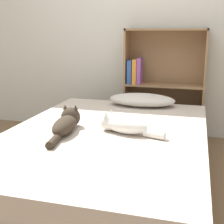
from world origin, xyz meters
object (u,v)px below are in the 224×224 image
cat_light (123,125)px  bookshelf (161,83)px  bed (106,158)px  pillow (142,100)px  cat_dark (66,123)px

cat_light → bookshelf: (0.12, 1.26, 0.10)m
bed → bookshelf: (0.24, 1.25, 0.38)m
bookshelf → pillow: bearing=-108.0°
cat_light → bookshelf: bearing=-80.3°
bed → cat_dark: cat_dark is taller
cat_light → pillow: bearing=-73.8°
cat_dark → bookshelf: size_ratio=0.49×
bed → bookshelf: bearing=79.0°
bed → pillow: 0.89m
cat_light → cat_dark: bearing=25.1°
pillow → bed: bearing=-97.3°
bed → bookshelf: bookshelf is taller
cat_light → bookshelf: size_ratio=0.42×
bed → pillow: bearing=82.7°
bed → cat_dark: (-0.27, -0.08, 0.27)m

